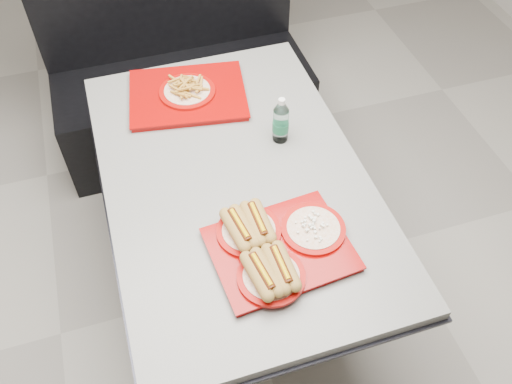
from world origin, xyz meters
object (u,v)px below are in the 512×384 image
object	(u,v)px
tray_near	(275,247)
diner_table	(236,205)
booth_bench	(179,72)
tray_far	(187,93)
water_bottle	(281,122)

from	to	relation	value
tray_near	diner_table	bearing A→B (deg)	94.68
booth_bench	tray_near	size ratio (longest dim) A/B	3.01
diner_table	booth_bench	world-z (taller)	booth_bench
booth_bench	tray_near	bearing A→B (deg)	-88.86
tray_near	tray_far	world-z (taller)	tray_near
tray_near	water_bottle	size ratio (longest dim) A/B	2.37
booth_bench	tray_far	world-z (taller)	booth_bench
tray_far	booth_bench	bearing A→B (deg)	84.33
diner_table	booth_bench	bearing A→B (deg)	90.00
diner_table	tray_far	distance (m)	0.50
tray_far	water_bottle	xyz separation A→B (m)	(0.28, -0.33, 0.06)
booth_bench	water_bottle	xyz separation A→B (m)	(0.21, -0.97, 0.43)
booth_bench	tray_far	distance (m)	0.74
booth_bench	tray_far	bearing A→B (deg)	-95.67
diner_table	booth_bench	size ratio (longest dim) A/B	1.05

